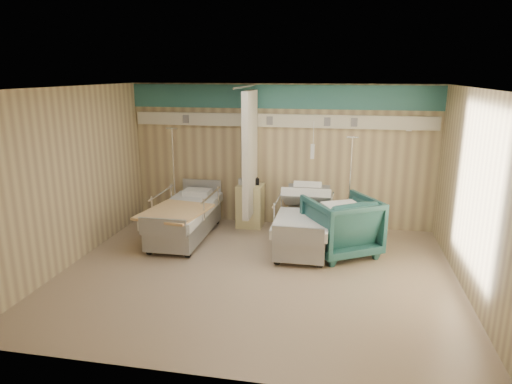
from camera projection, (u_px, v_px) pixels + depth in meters
The scene contains 13 objects.
ground at pixel (257, 274), 7.02m from camera, with size 6.00×5.00×0.00m, color gray.
room_walls at pixel (258, 152), 6.79m from camera, with size 6.04×5.04×2.82m.
bed_right at pixel (304, 229), 8.07m from camera, with size 1.00×2.16×0.63m, color silver, non-canonical shape.
bed_left at pixel (185, 222), 8.47m from camera, with size 1.00×2.16×0.63m, color silver, non-canonical shape.
bedside_cabinet at pixel (250, 206), 9.10m from camera, with size 0.50×0.48×0.85m, color beige.
visitor_armchair at pixel (341, 226), 7.70m from camera, with size 1.07×1.10×1.00m, color #20504F.
waffle_blanket at pixel (343, 196), 7.51m from camera, with size 0.59×0.52×0.07m, color white.
iv_stand_right at pixel (348, 213), 8.76m from camera, with size 0.33×0.33×1.86m.
iv_stand_left at pixel (175, 205), 9.27m from camera, with size 0.35×0.35×1.96m.
call_remote at pixel (309, 212), 7.94m from camera, with size 0.18×0.08×0.04m, color black.
tan_blanket at pixel (175, 212), 7.95m from camera, with size 0.97×1.23×0.04m, color tan.
toiletry_bag at pixel (252, 181), 9.00m from camera, with size 0.24×0.16×0.13m, color black.
white_cup at pixel (240, 182), 9.01m from camera, with size 0.08×0.08×0.12m, color white.
Camera 1 is at (1.21, -6.35, 3.01)m, focal length 32.00 mm.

